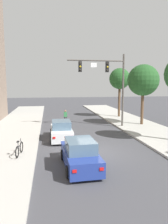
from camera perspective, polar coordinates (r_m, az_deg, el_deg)
ground_plane at (r=14.73m, az=3.43°, el=-10.66°), size 120.00×120.00×0.00m
traffic_signal_mast at (r=22.21m, az=6.49°, el=9.34°), size 5.95×0.38×7.50m
car_lead_white at (r=17.83m, az=-6.12°, el=-5.05°), size 1.88×4.26×1.60m
car_following_blue at (r=11.94m, az=-1.10°, el=-11.40°), size 1.95×4.29×1.60m
pedestrian_crossing_road at (r=24.43m, az=-5.02°, el=-1.16°), size 0.36×0.22×1.64m
bicycle_leaning at (r=14.11m, az=-17.01°, el=-9.51°), size 0.28×1.76×0.98m
street_tree_second at (r=24.18m, az=15.65°, el=8.19°), size 3.42×3.42×6.57m
street_tree_third at (r=29.45m, az=9.60°, el=8.74°), size 2.83×2.83×6.59m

